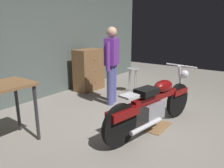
{
  "coord_description": "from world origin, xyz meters",
  "views": [
    {
      "loc": [
        -2.99,
        -1.52,
        1.65
      ],
      "look_at": [
        0.0,
        0.7,
        0.65
      ],
      "focal_mm": 33.74,
      "sensor_mm": 36.0,
      "label": 1
    }
  ],
  "objects": [
    {
      "name": "wooden_dresser",
      "position": [
        1.11,
        2.3,
        0.55
      ],
      "size": [
        0.8,
        0.47,
        1.1
      ],
      "color": "brown",
      "rests_on": "ground_plane"
    },
    {
      "name": "back_wall",
      "position": [
        0.0,
        2.8,
        1.55
      ],
      "size": [
        8.0,
        0.12,
        3.1
      ],
      "primitive_type": "cube",
      "color": "#56605B",
      "rests_on": "ground_plane"
    },
    {
      "name": "person_standing",
      "position": [
        0.61,
        1.16,
        0.93
      ],
      "size": [
        0.55,
        0.33,
        1.67
      ],
      "rotation": [
        0.0,
        0.0,
        3.45
      ],
      "color": "#54579C",
      "rests_on": "ground_plane"
    },
    {
      "name": "shop_stool",
      "position": [
        1.6,
        1.21,
        0.5
      ],
      "size": [
        0.32,
        0.32,
        0.64
      ],
      "color": "#B2B2B7",
      "rests_on": "ground_plane"
    },
    {
      "name": "drip_tray",
      "position": [
        0.13,
        -0.14,
        0.01
      ],
      "size": [
        0.56,
        0.4,
        0.01
      ],
      "primitive_type": "cube",
      "color": "olive",
      "rests_on": "ground_plane"
    },
    {
      "name": "motorcycle",
      "position": [
        0.03,
        -0.14,
        0.45
      ],
      "size": [
        2.17,
        0.7,
        1.0
      ],
      "rotation": [
        0.0,
        0.0,
        -0.18
      ],
      "color": "black",
      "rests_on": "ground_plane"
    },
    {
      "name": "ground_plane",
      "position": [
        0.0,
        0.0,
        0.0
      ],
      "size": [
        12.0,
        12.0,
        0.0
      ],
      "primitive_type": "plane",
      "color": "gray"
    }
  ]
}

